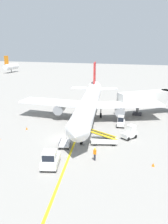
# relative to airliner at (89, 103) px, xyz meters

# --- Properties ---
(ground_plane) EXTENTS (300.00, 300.00, 0.00)m
(ground_plane) POSITION_rel_airliner_xyz_m (-0.60, -10.90, -3.42)
(ground_plane) COLOR gray
(taxi_line_yellow) EXTENTS (16.41, 78.42, 0.01)m
(taxi_line_yellow) POSITION_rel_airliner_xyz_m (0.11, -5.90, -3.41)
(taxi_line_yellow) COLOR yellow
(taxi_line_yellow) RESTS_ON ground
(airliner) EXTENTS (28.02, 35.12, 10.10)m
(airliner) POSITION_rel_airliner_xyz_m (0.00, 0.00, 0.00)
(airliner) COLOR white
(airliner) RESTS_ON ground
(jet_bridge) EXTENTS (11.64, 9.80, 4.85)m
(jet_bridge) POSITION_rel_airliner_xyz_m (11.09, 7.99, 0.12)
(jet_bridge) COLOR beige
(jet_bridge) RESTS_ON ground
(pushback_tug) EXTENTS (2.80, 3.98, 2.20)m
(pushback_tug) POSITION_rel_airliner_xyz_m (1.06, -19.23, -2.42)
(pushback_tug) COLOR silver
(pushback_tug) RESTS_ON ground
(baggage_tug_near_wing) EXTENTS (2.41, 2.72, 2.10)m
(baggage_tug_near_wing) POSITION_rel_airliner_xyz_m (8.86, -7.21, -2.49)
(baggage_tug_near_wing) COLOR silver
(baggage_tug_near_wing) RESTS_ON ground
(baggage_tug_by_cargo_door) EXTENTS (1.59, 2.54, 2.10)m
(baggage_tug_by_cargo_door) POSITION_rel_airliner_xyz_m (6.60, -2.27, -2.49)
(baggage_tug_by_cargo_door) COLOR silver
(baggage_tug_by_cargo_door) RESTS_ON ground
(belt_loader_forward_hold) EXTENTS (5.16, 2.59, 2.59)m
(belt_loader_forward_hold) POSITION_rel_airliner_xyz_m (5.47, -10.70, -2.64)
(belt_loader_forward_hold) COLOR silver
(belt_loader_forward_hold) RESTS_ON ground
(baggage_cart_loaded) EXTENTS (2.24, 3.84, 0.94)m
(baggage_cart_loaded) POSITION_rel_airliner_xyz_m (0.42, -13.18, -2.95)
(baggage_cart_loaded) COLOR #A5A5A8
(baggage_cart_loaded) RESTS_ON ground
(ground_crew_marshaller) EXTENTS (0.36, 0.24, 1.70)m
(ground_crew_marshaller) POSITION_rel_airliner_xyz_m (5.67, -15.98, -2.51)
(ground_crew_marshaller) COLOR #26262D
(ground_crew_marshaller) RESTS_ON ground
(safety_cone_nose_left) EXTENTS (0.36, 0.36, 0.44)m
(safety_cone_nose_left) POSITION_rel_airliner_xyz_m (-8.58, -8.80, -3.20)
(safety_cone_nose_left) COLOR orange
(safety_cone_nose_left) RESTS_ON ground
(safety_cone_nose_right) EXTENTS (0.36, 0.36, 0.44)m
(safety_cone_nose_right) POSITION_rel_airliner_xyz_m (1.82, -4.91, -3.20)
(safety_cone_nose_right) COLOR orange
(safety_cone_nose_right) RESTS_ON ground
(safety_cone_wingtip_right) EXTENTS (0.36, 0.36, 0.44)m
(safety_cone_wingtip_right) POSITION_rel_airliner_xyz_m (12.78, -15.25, -3.20)
(safety_cone_wingtip_right) COLOR orange
(safety_cone_wingtip_right) RESTS_ON ground
(distant_aircraft_far_left) EXTENTS (3.00, 10.10, 8.80)m
(distant_aircraft_far_left) POSITION_rel_airliner_xyz_m (-63.02, 64.91, -0.20)
(distant_aircraft_far_left) COLOR silver
(distant_aircraft_far_left) RESTS_ON ground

